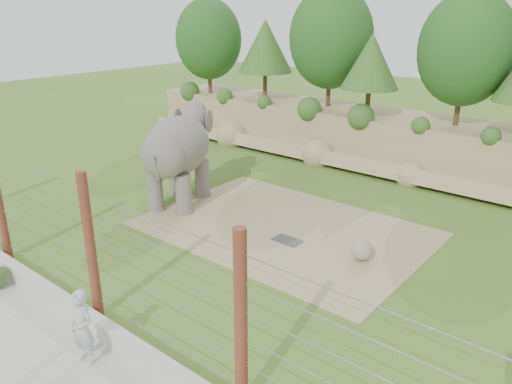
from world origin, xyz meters
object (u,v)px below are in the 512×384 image
Objects in this scene: zookeeper at (82,328)px; stone_ball at (362,249)px; barrier_fence at (90,247)px; elephant at (178,159)px.

stone_ball is at bearing 68.82° from zookeeper.
barrier_fence reaches higher than zookeeper.
zookeeper is at bearing -78.73° from elephant.
barrier_fence is at bearing 132.87° from zookeeper.
stone_ball is at bearing -21.96° from elephant.
barrier_fence reaches higher than stone_ball.
elephant is 8.11m from barrier_fence.
elephant reaches higher than zookeeper.
barrier_fence is at bearing -118.30° from stone_ball.
zookeeper reaches higher than stone_ball.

